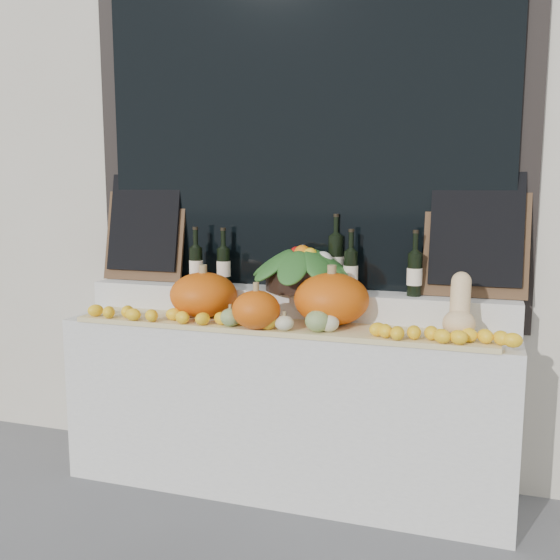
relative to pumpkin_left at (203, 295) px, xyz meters
The scene contains 18 objects.
storefront_facade 1.52m from the pumpkin_left, 61.97° to the left, with size 7.00×0.94×4.50m.
display_sill 0.72m from the pumpkin_left, ahead, with size 2.30×0.55×0.88m, color silver.
rear_tier 0.48m from the pumpkin_left, 27.71° to the left, with size 2.30×0.25×0.16m, color silver.
straw_bedding 0.44m from the pumpkin_left, ahead, with size 2.10×0.32×0.03m, color tan.
pumpkin_left is the anchor object (origin of this frame).
pumpkin_right 0.68m from the pumpkin_left, ahead, with size 0.37×0.37×0.26m, color #DC5A0B.
pumpkin_center 0.40m from the pumpkin_left, 26.24° to the right, with size 0.23×0.23×0.19m, color #DC5A0B.
butternut_squash 1.29m from the pumpkin_left, ahead, with size 0.15×0.21×0.29m.
decorative_gourds 0.53m from the pumpkin_left, 17.31° to the right, with size 0.58×0.15×0.14m.
lemon_heap 0.46m from the pumpkin_left, 21.23° to the right, with size 2.20×0.16×0.06m, color yellow, non-canonical shape.
produce_bowl 0.54m from the pumpkin_left, 23.40° to the left, with size 0.59×0.59×0.25m.
wine_bottle_far_left 0.27m from the pumpkin_left, 124.18° to the left, with size 0.08×0.08×0.32m.
wine_bottle_near_left 0.26m from the pumpkin_left, 85.26° to the left, with size 0.08×0.08×0.32m.
wine_bottle_tall 0.72m from the pumpkin_left, 24.69° to the left, with size 0.08×0.08×0.40m.
wine_bottle_near_right 0.78m from the pumpkin_left, 16.37° to the left, with size 0.08×0.08×0.33m.
wine_bottle_far_right 1.09m from the pumpkin_left, 10.88° to the left, with size 0.08×0.08×0.33m.
chalkboard_left 0.67m from the pumpkin_left, 150.32° to the left, with size 0.50×0.15×0.61m.
chalkboard_right 1.41m from the pumpkin_left, 11.96° to the left, with size 0.50×0.15×0.61m.
Camera 1 is at (0.95, -1.47, 1.58)m, focal length 40.00 mm.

